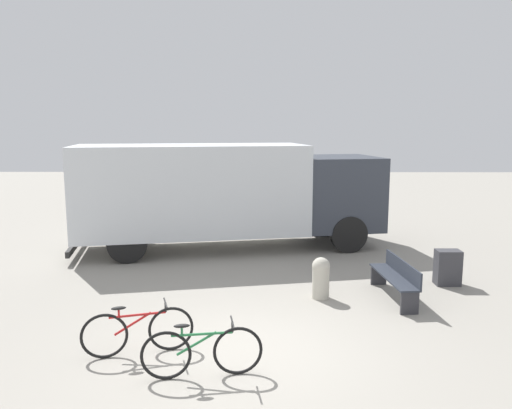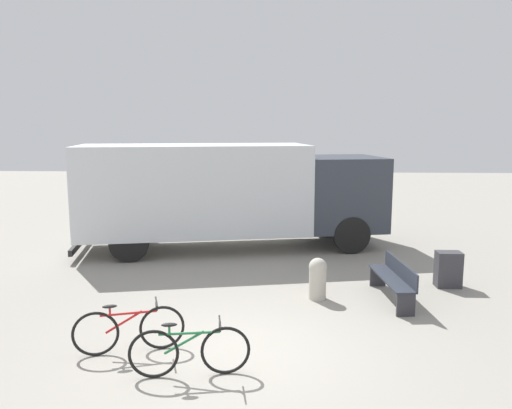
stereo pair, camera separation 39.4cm
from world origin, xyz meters
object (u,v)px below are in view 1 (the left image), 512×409
park_bench (397,276)px  bicycle_near (138,331)px  delivery_truck (226,191)px  bollard_near_bench (321,276)px  utility_box (448,267)px  bicycle_middle (202,352)px

park_bench → bicycle_near: bearing=113.7°
delivery_truck → bollard_near_bench: delivery_truck is taller
delivery_truck → park_bench: size_ratio=4.65×
bollard_near_bench → utility_box: bearing=17.2°
bicycle_middle → bicycle_near: bearing=137.8°
park_bench → delivery_truck: bearing=36.7°
bollard_near_bench → utility_box: bollard_near_bench is taller
bicycle_middle → bollard_near_bench: 3.81m
delivery_truck → park_bench: 5.69m
bicycle_near → bollard_near_bench: 3.99m
bicycle_near → utility_box: (5.96, 3.42, 0.01)m
delivery_truck → utility_box: size_ratio=11.36×
delivery_truck → bicycle_near: (-0.88, -6.68, -1.28)m
delivery_truck → utility_box: (5.07, -3.25, -1.26)m
delivery_truck → bicycle_middle: 7.48m
delivery_truck → park_bench: bearing=-58.9°
bicycle_near → utility_box: bicycle_near is taller
delivery_truck → bicycle_middle: (0.17, -7.36, -1.28)m
delivery_truck → bollard_near_bench: 4.84m
delivery_truck → bollard_near_bench: (2.19, -4.14, -1.19)m
utility_box → bollard_near_bench: bearing=-162.8°
bollard_near_bench → utility_box: 3.01m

